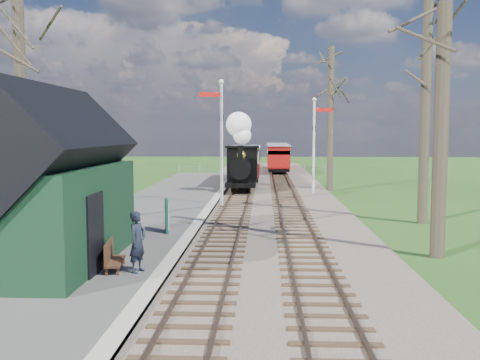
% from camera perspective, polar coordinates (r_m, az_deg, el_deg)
% --- Properties ---
extents(ground, '(140.00, 140.00, 0.00)m').
position_cam_1_polar(ground, '(10.59, -5.21, -15.38)').
color(ground, '#234A17').
rests_on(ground, ground).
extents(distant_hills, '(114.40, 48.00, 22.02)m').
position_cam_1_polar(distant_hills, '(76.82, 2.59, -9.88)').
color(distant_hills, '#385B23').
rests_on(distant_hills, ground).
extents(ballast_bed, '(8.00, 60.00, 0.10)m').
position_cam_1_polar(ballast_bed, '(32.03, 2.47, -1.41)').
color(ballast_bed, brown).
rests_on(ballast_bed, ground).
extents(track_near, '(1.60, 60.00, 0.15)m').
position_cam_1_polar(track_near, '(32.05, 0.14, -1.31)').
color(track_near, brown).
rests_on(track_near, ground).
extents(track_far, '(1.60, 60.00, 0.15)m').
position_cam_1_polar(track_far, '(32.05, 4.79, -1.33)').
color(track_far, brown).
rests_on(track_far, ground).
extents(platform, '(5.00, 44.00, 0.20)m').
position_cam_1_polar(platform, '(24.58, -8.87, -3.35)').
color(platform, '#474442').
rests_on(platform, ground).
extents(coping_strip, '(0.40, 44.00, 0.21)m').
position_cam_1_polar(coping_strip, '(24.23, -3.52, -3.41)').
color(coping_strip, '#B2AD9E').
rests_on(coping_strip, ground).
extents(station_shed, '(3.25, 6.30, 4.78)m').
position_cam_1_polar(station_shed, '(15.01, -19.61, -0.66)').
color(station_shed, black).
rests_on(station_shed, platform).
extents(semaphore_near, '(1.22, 0.24, 6.22)m').
position_cam_1_polar(semaphore_near, '(25.91, -2.14, 4.96)').
color(semaphore_near, silver).
rests_on(semaphore_near, ground).
extents(semaphore_far, '(1.22, 0.24, 5.72)m').
position_cam_1_polar(semaphore_far, '(31.96, 8.02, 4.46)').
color(semaphore_far, silver).
rests_on(semaphore_far, ground).
extents(bare_trees, '(15.51, 22.39, 12.00)m').
position_cam_1_polar(bare_trees, '(19.98, 2.52, 9.45)').
color(bare_trees, '#382D23').
rests_on(bare_trees, ground).
extents(fence_line, '(12.60, 0.08, 1.00)m').
position_cam_1_polar(fence_line, '(45.94, 1.27, 1.20)').
color(fence_line, slate).
rests_on(fence_line, ground).
extents(locomotive, '(1.86, 4.35, 4.66)m').
position_cam_1_polar(locomotive, '(32.19, 0.14, 2.36)').
color(locomotive, black).
rests_on(locomotive, ground).
extents(coach, '(2.17, 7.45, 2.29)m').
position_cam_1_polar(coach, '(38.28, 0.55, 1.94)').
color(coach, black).
rests_on(coach, ground).
extents(red_carriage_a, '(1.97, 4.89, 2.08)m').
position_cam_1_polar(red_carriage_a, '(46.93, 4.11, 2.37)').
color(red_carriage_a, black).
rests_on(red_carriage_a, ground).
extents(red_carriage_b, '(1.97, 4.89, 2.08)m').
position_cam_1_polar(red_carriage_b, '(52.42, 3.96, 2.66)').
color(red_carriage_b, black).
rests_on(red_carriage_b, ground).
extents(sign_board, '(0.27, 0.79, 1.17)m').
position_cam_1_polar(sign_board, '(18.97, -7.82, -3.77)').
color(sign_board, '#0D4030').
rests_on(sign_board, platform).
extents(bench, '(0.54, 1.32, 0.73)m').
position_cam_1_polar(bench, '(14.14, -13.52, -7.93)').
color(bench, '#422617').
rests_on(bench, platform).
extents(person, '(0.54, 0.65, 1.54)m').
position_cam_1_polar(person, '(13.69, -10.87, -6.49)').
color(person, black).
rests_on(person, platform).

